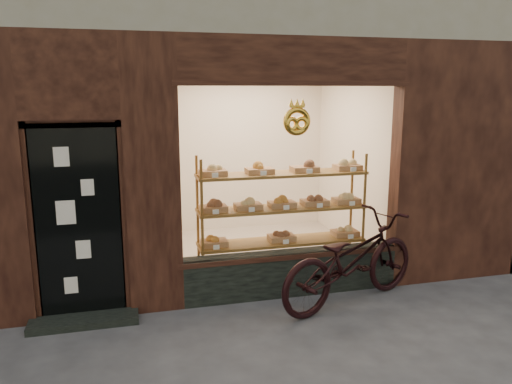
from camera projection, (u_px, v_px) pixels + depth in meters
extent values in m
cube|color=black|center=(292.00, 273.00, 6.20)|extent=(2.70, 0.25, 0.55)
cube|color=black|center=(79.00, 223.00, 5.37)|extent=(0.90, 0.04, 2.15)
cube|color=black|center=(84.00, 321.00, 5.43)|extent=(1.15, 0.35, 0.08)
torus|color=gold|center=(297.00, 121.00, 5.72)|extent=(0.33, 0.07, 0.33)
cube|color=brown|center=(281.00, 277.00, 6.65)|extent=(2.20, 0.45, 0.04)
cube|color=brown|center=(282.00, 241.00, 6.55)|extent=(2.20, 0.45, 0.03)
cube|color=brown|center=(282.00, 208.00, 6.46)|extent=(2.20, 0.45, 0.04)
cube|color=brown|center=(282.00, 174.00, 6.37)|extent=(2.20, 0.45, 0.04)
cylinder|color=brown|center=(202.00, 229.00, 6.04)|extent=(0.04, 0.04, 1.70)
cylinder|color=brown|center=(364.00, 218.00, 6.57)|extent=(0.04, 0.04, 1.70)
cylinder|color=brown|center=(198.00, 221.00, 6.41)|extent=(0.04, 0.04, 1.70)
cylinder|color=brown|center=(351.00, 211.00, 6.94)|extent=(0.04, 0.04, 1.70)
cube|color=#905D3B|center=(214.00, 243.00, 6.32)|extent=(0.34, 0.24, 0.07)
sphere|color=#9A5C23|center=(214.00, 236.00, 6.30)|extent=(0.11, 0.11, 0.11)
cube|color=white|center=(216.00, 247.00, 6.14)|extent=(0.07, 0.01, 0.05)
cube|color=#905D3B|center=(282.00, 238.00, 6.54)|extent=(0.34, 0.24, 0.07)
sphere|color=#4F2F1E|center=(282.00, 231.00, 6.52)|extent=(0.11, 0.11, 0.11)
cube|color=white|center=(286.00, 242.00, 6.36)|extent=(0.07, 0.01, 0.05)
cube|color=#905D3B|center=(345.00, 233.00, 6.76)|extent=(0.34, 0.24, 0.07)
sphere|color=tan|center=(345.00, 227.00, 6.74)|extent=(0.11, 0.11, 0.11)
cube|color=white|center=(351.00, 237.00, 6.58)|extent=(0.08, 0.01, 0.05)
cube|color=#905D3B|center=(213.00, 208.00, 6.22)|extent=(0.34, 0.24, 0.07)
sphere|color=#4F2F1E|center=(213.00, 202.00, 6.21)|extent=(0.11, 0.11, 0.11)
cube|color=white|center=(216.00, 212.00, 6.05)|extent=(0.07, 0.01, 0.06)
cube|color=#905D3B|center=(248.00, 206.00, 6.34)|extent=(0.34, 0.24, 0.07)
sphere|color=tan|center=(248.00, 200.00, 6.32)|extent=(0.11, 0.11, 0.11)
cube|color=white|center=(252.00, 210.00, 6.16)|extent=(0.07, 0.01, 0.06)
cube|color=#905D3B|center=(282.00, 204.00, 6.45)|extent=(0.34, 0.24, 0.07)
sphere|color=#9A5C23|center=(282.00, 198.00, 6.43)|extent=(0.11, 0.11, 0.11)
cube|color=white|center=(286.00, 207.00, 6.27)|extent=(0.07, 0.01, 0.06)
cube|color=#905D3B|center=(315.00, 202.00, 6.56)|extent=(0.34, 0.24, 0.07)
sphere|color=#4F2F1E|center=(315.00, 196.00, 6.54)|extent=(0.11, 0.11, 0.11)
cube|color=white|center=(320.00, 205.00, 6.38)|extent=(0.07, 0.01, 0.06)
cube|color=#905D3B|center=(346.00, 200.00, 6.67)|extent=(0.34, 0.24, 0.07)
sphere|color=tan|center=(346.00, 194.00, 6.65)|extent=(0.11, 0.11, 0.11)
cube|color=white|center=(352.00, 203.00, 6.49)|extent=(0.08, 0.01, 0.06)
cube|color=#905D3B|center=(213.00, 173.00, 6.13)|extent=(0.34, 0.24, 0.07)
sphere|color=tan|center=(212.00, 166.00, 6.12)|extent=(0.11, 0.11, 0.11)
cube|color=white|center=(215.00, 175.00, 5.96)|extent=(0.07, 0.01, 0.06)
cube|color=#905D3B|center=(260.00, 171.00, 6.28)|extent=(0.34, 0.24, 0.07)
sphere|color=#9A5C23|center=(260.00, 164.00, 6.26)|extent=(0.11, 0.11, 0.11)
cube|color=white|center=(263.00, 173.00, 6.11)|extent=(0.08, 0.01, 0.06)
cube|color=#905D3B|center=(304.00, 169.00, 6.43)|extent=(0.34, 0.24, 0.07)
sphere|color=#4F2F1E|center=(305.00, 162.00, 6.41)|extent=(0.11, 0.11, 0.11)
cube|color=white|center=(310.00, 171.00, 6.25)|extent=(0.07, 0.01, 0.06)
cube|color=#905D3B|center=(347.00, 167.00, 6.58)|extent=(0.34, 0.24, 0.07)
sphere|color=tan|center=(348.00, 161.00, 6.56)|extent=(0.11, 0.11, 0.11)
cube|color=white|center=(353.00, 169.00, 6.40)|extent=(0.08, 0.01, 0.06)
imported|color=black|center=(351.00, 260.00, 5.87)|extent=(2.18, 1.40, 1.08)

